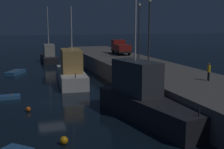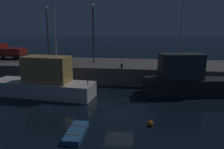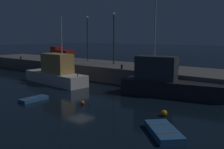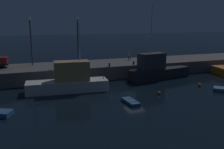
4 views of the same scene
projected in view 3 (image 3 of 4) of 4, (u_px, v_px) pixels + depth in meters
The scene contains 15 objects.
ground_plane at pixel (80, 97), 28.40m from camera, with size 320.00×320.00×0.00m, color black.
pier_quay at pixel (141, 74), 37.92m from camera, with size 75.15×8.70×2.20m.
fishing_boat_blue at pixel (56, 73), 36.04m from camera, with size 11.35×3.95×9.30m.
fishing_boat_orange at pixel (167, 82), 28.75m from camera, with size 11.50×5.01×12.28m.
dinghy_orange_near at pixel (163, 131), 17.48m from camera, with size 3.92×3.87×0.51m.
dinghy_red_small at pixel (34, 99), 26.63m from camera, with size 1.25×3.02×0.39m.
mooring_buoy_near at pixel (82, 103), 25.07m from camera, with size 0.42×0.42×0.42m, color orange.
mooring_buoy_mid at pixel (164, 113), 21.54m from camera, with size 0.53×0.53×0.53m, color orange.
lamp_post_west at pixel (87, 35), 46.28m from camera, with size 0.44×0.44×7.96m.
lamp_post_east at pixel (114, 34), 40.08m from camera, with size 0.44×0.44×8.03m.
utility_truck at pixel (62, 53), 50.60m from camera, with size 5.69×2.42×2.33m.
dockworker at pixel (178, 62), 35.32m from camera, with size 0.41×0.38×1.61m.
bollard_west at pixel (21, 58), 50.14m from camera, with size 0.28×0.28×0.45m, color black.
bollard_central at pixel (122, 67), 35.09m from camera, with size 0.28×0.28×0.58m, color black.
bollard_east at pixel (153, 69), 32.59m from camera, with size 0.28×0.28×0.56m, color black.
Camera 3 is at (20.01, -19.49, 6.70)m, focal length 41.19 mm.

